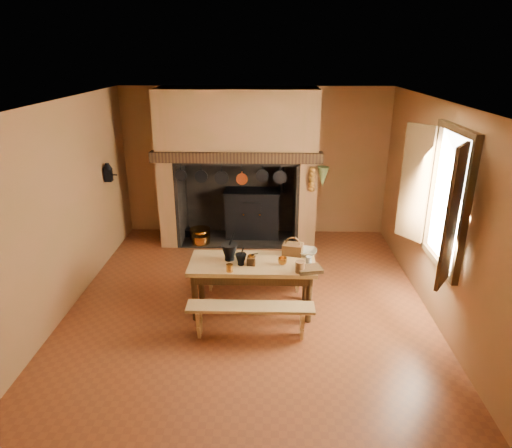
{
  "coord_description": "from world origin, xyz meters",
  "views": [
    {
      "loc": [
        0.27,
        -5.77,
        3.39
      ],
      "look_at": [
        0.09,
        0.3,
        1.08
      ],
      "focal_mm": 32.0,
      "sensor_mm": 36.0,
      "label": 1
    }
  ],
  "objects_px": {
    "wicker_basket": "(293,249)",
    "iron_range": "(253,213)",
    "mixing_bowl": "(307,252)",
    "work_table": "(252,269)",
    "bench_front": "(250,313)",
    "coffee_grinder": "(251,260)"
  },
  "relations": [
    {
      "from": "iron_range",
      "to": "wicker_basket",
      "type": "xyz_separation_m",
      "value": [
        0.65,
        -2.41,
        0.33
      ]
    },
    {
      "from": "iron_range",
      "to": "mixing_bowl",
      "type": "height_order",
      "value": "iron_range"
    },
    {
      "from": "coffee_grinder",
      "to": "mixing_bowl",
      "type": "bearing_deg",
      "value": 29.71
    },
    {
      "from": "iron_range",
      "to": "coffee_grinder",
      "type": "height_order",
      "value": "iron_range"
    },
    {
      "from": "work_table",
      "to": "bench_front",
      "type": "bearing_deg",
      "value": -90.0
    },
    {
      "from": "iron_range",
      "to": "wicker_basket",
      "type": "relative_size",
      "value": 5.22
    },
    {
      "from": "coffee_grinder",
      "to": "wicker_basket",
      "type": "bearing_deg",
      "value": 36.9
    },
    {
      "from": "work_table",
      "to": "coffee_grinder",
      "type": "distance_m",
      "value": 0.2
    },
    {
      "from": "work_table",
      "to": "wicker_basket",
      "type": "xyz_separation_m",
      "value": [
        0.55,
        0.27,
        0.2
      ]
    },
    {
      "from": "iron_range",
      "to": "bench_front",
      "type": "bearing_deg",
      "value": -88.32
    },
    {
      "from": "coffee_grinder",
      "to": "wicker_basket",
      "type": "relative_size",
      "value": 0.56
    },
    {
      "from": "work_table",
      "to": "coffee_grinder",
      "type": "bearing_deg",
      "value": -96.95
    },
    {
      "from": "iron_range",
      "to": "wicker_basket",
      "type": "distance_m",
      "value": 2.52
    },
    {
      "from": "iron_range",
      "to": "mixing_bowl",
      "type": "distance_m",
      "value": 2.57
    },
    {
      "from": "wicker_basket",
      "to": "iron_range",
      "type": "bearing_deg",
      "value": 117.69
    },
    {
      "from": "mixing_bowl",
      "to": "wicker_basket",
      "type": "bearing_deg",
      "value": 179.82
    },
    {
      "from": "iron_range",
      "to": "bench_front",
      "type": "height_order",
      "value": "iron_range"
    },
    {
      "from": "mixing_bowl",
      "to": "wicker_basket",
      "type": "relative_size",
      "value": 0.94
    },
    {
      "from": "coffee_grinder",
      "to": "mixing_bowl",
      "type": "height_order",
      "value": "coffee_grinder"
    },
    {
      "from": "iron_range",
      "to": "mixing_bowl",
      "type": "xyz_separation_m",
      "value": [
        0.84,
        -2.41,
        0.28
      ]
    },
    {
      "from": "bench_front",
      "to": "mixing_bowl",
      "type": "bearing_deg",
      "value": 50.81
    },
    {
      "from": "iron_range",
      "to": "work_table",
      "type": "xyz_separation_m",
      "value": [
        0.1,
        -2.67,
        0.13
      ]
    }
  ]
}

